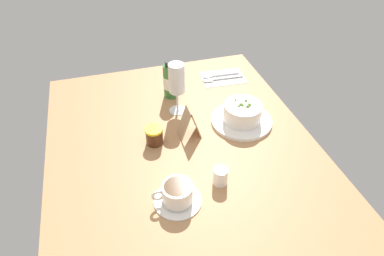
{
  "coord_description": "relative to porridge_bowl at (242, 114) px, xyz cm",
  "views": [
    {
      "loc": [
        -71.93,
        18.71,
        72.78
      ],
      "look_at": [
        0.82,
        -2.34,
        8.84
      ],
      "focal_mm": 31.19,
      "sensor_mm": 36.0,
      "label": 1
    }
  ],
  "objects": [
    {
      "name": "cutlery_setting",
      "position": [
        29.1,
        -3.47,
        -3.14
      ],
      "size": [
        13.24,
        18.1,
        0.9
      ],
      "color": "white",
      "rests_on": "ground_plane"
    },
    {
      "name": "porridge_bowl",
      "position": [
        0.0,
        0.0,
        0.0
      ],
      "size": [
        20.84,
        20.84,
        8.06
      ],
      "color": "white",
      "rests_on": "ground_plane"
    },
    {
      "name": "wine_glass",
      "position": [
        12.53,
        19.52,
        9.15
      ],
      "size": [
        6.08,
        6.08,
        18.76
      ],
      "color": "white",
      "rests_on": "ground_plane"
    },
    {
      "name": "creamer_jug",
      "position": [
        -23.73,
        16.37,
        -0.64
      ],
      "size": [
        4.99,
        4.12,
        5.85
      ],
      "color": "white",
      "rests_on": "ground_plane"
    },
    {
      "name": "coffee_cup",
      "position": [
        -26.57,
        29.53,
        -0.5
      ],
      "size": [
        12.89,
        13.37,
        6.16
      ],
      "color": "white",
      "rests_on": "ground_plane"
    },
    {
      "name": "jam_jar",
      "position": [
        -2.01,
        30.79,
        -0.44
      ],
      "size": [
        5.68,
        5.68,
        5.86
      ],
      "color": "#4D2916",
      "rests_on": "ground_plane"
    },
    {
      "name": "menu_card",
      "position": [
        -1.29,
        19.1,
        1.71
      ],
      "size": [
        5.54,
        7.13,
        10.36
      ],
      "color": "tan",
      "rests_on": "ground_plane"
    },
    {
      "name": "sauce_bottle_green",
      "position": [
        22.36,
        19.57,
        3.3
      ],
      "size": [
        5.44,
        5.44,
        14.8
      ],
      "color": "#337233",
      "rests_on": "ground_plane"
    },
    {
      "name": "ground_plane",
      "position": [
        -9.25,
        22.54,
        -4.91
      ],
      "size": [
        110.0,
        84.0,
        3.0
      ],
      "primitive_type": "cube",
      "color": "#B27F51"
    }
  ]
}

